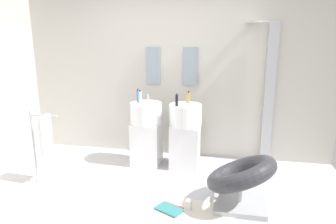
{
  "coord_description": "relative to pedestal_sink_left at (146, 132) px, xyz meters",
  "views": [
    {
      "loc": [
        0.85,
        -2.97,
        1.85
      ],
      "look_at": [
        0.15,
        0.55,
        0.95
      ],
      "focal_mm": 32.7,
      "sensor_mm": 36.0,
      "label": 1
    }
  ],
  "objects": [
    {
      "name": "area_rug",
      "position": [
        0.7,
        -1.25,
        -0.48
      ],
      "size": [
        1.13,
        0.65,
        0.01
      ],
      "primitive_type": "cube",
      "color": "white",
      "rests_on": "ground_plane"
    },
    {
      "name": "soap_bottle_black",
      "position": [
        0.46,
        -0.12,
        0.51
      ],
      "size": [
        0.04,
        0.04,
        0.17
      ],
      "color": "black",
      "rests_on": "pedestal_sink_right"
    },
    {
      "name": "lounge_chair",
      "position": [
        1.32,
        -0.95,
        -0.14
      ],
      "size": [
        1.02,
        1.02,
        0.65
      ],
      "color": "#B7BABF",
      "rests_on": "ground_plane"
    },
    {
      "name": "soap_bottle_blue",
      "position": [
        -0.11,
        -0.01,
        0.53
      ],
      "size": [
        0.04,
        0.04,
        0.2
      ],
      "color": "#4C72B7",
      "rests_on": "pedestal_sink_left"
    },
    {
      "name": "rear_partition",
      "position": [
        0.28,
        0.52,
        0.81
      ],
      "size": [
        4.8,
        0.1,
        2.6
      ],
      "primitive_type": "cube",
      "color": "beige",
      "rests_on": "ground_plane"
    },
    {
      "name": "towel_rack",
      "position": [
        -1.09,
        -0.85,
        0.14
      ],
      "size": [
        0.37,
        0.22,
        0.95
      ],
      "color": "#B7BABF",
      "rests_on": "ground_plane"
    },
    {
      "name": "pedestal_sink_left",
      "position": [
        0.0,
        0.0,
        0.0
      ],
      "size": [
        0.45,
        0.45,
        1.02
      ],
      "color": "white",
      "rests_on": "ground_plane"
    },
    {
      "name": "soap_bottle_amber",
      "position": [
        0.59,
        0.12,
        0.51
      ],
      "size": [
        0.04,
        0.04,
        0.17
      ],
      "color": "#C68C38",
      "rests_on": "pedestal_sink_right"
    },
    {
      "name": "pedestal_sink_right",
      "position": [
        0.57,
        0.0,
        0.0
      ],
      "size": [
        0.45,
        0.45,
        1.02
      ],
      "color": "white",
      "rests_on": "ground_plane"
    },
    {
      "name": "coffee_mug",
      "position": [
        0.78,
        -1.12,
        -0.42
      ],
      "size": [
        0.07,
        0.07,
        0.1
      ],
      "primitive_type": "cylinder",
      "color": "white",
      "rests_on": "area_rug"
    },
    {
      "name": "shower_column",
      "position": [
        1.7,
        0.4,
        0.59
      ],
      "size": [
        0.49,
        0.24,
        2.05
      ],
      "color": "#B7BABF",
      "rests_on": "ground_plane"
    },
    {
      "name": "vanity_mirror_right",
      "position": [
        0.57,
        0.45,
        0.91
      ],
      "size": [
        0.22,
        0.03,
        0.56
      ],
      "primitive_type": "cube",
      "color": "#8C9EA8"
    },
    {
      "name": "magazine_red",
      "position": [
        0.57,
        -1.16,
        -0.47
      ],
      "size": [
        0.3,
        0.23,
        0.02
      ],
      "primitive_type": "cube",
      "rotation": [
        0.0,
        0.0,
        -0.4
      ],
      "color": "#B73838",
      "rests_on": "area_rug"
    },
    {
      "name": "vanity_mirror_left",
      "position": [
        0.0,
        0.45,
        0.91
      ],
      "size": [
        0.22,
        0.03,
        0.56
      ],
      "primitive_type": "cube",
      "color": "#8C9EA8"
    },
    {
      "name": "soap_bottle_white",
      "position": [
        -0.11,
        0.08,
        0.51
      ],
      "size": [
        0.04,
        0.04,
        0.16
      ],
      "color": "white",
      "rests_on": "pedestal_sink_left"
    },
    {
      "name": "ground_plane",
      "position": [
        0.28,
        -1.13,
        -0.51
      ],
      "size": [
        4.8,
        3.6,
        0.04
      ],
      "primitive_type": "cube",
      "color": "silver"
    },
    {
      "name": "magazine_teal",
      "position": [
        0.57,
        -1.2,
        -0.47
      ],
      "size": [
        0.33,
        0.28,
        0.02
      ],
      "primitive_type": "cube",
      "rotation": [
        0.0,
        0.0,
        -0.46
      ],
      "color": "teal",
      "rests_on": "area_rug"
    }
  ]
}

